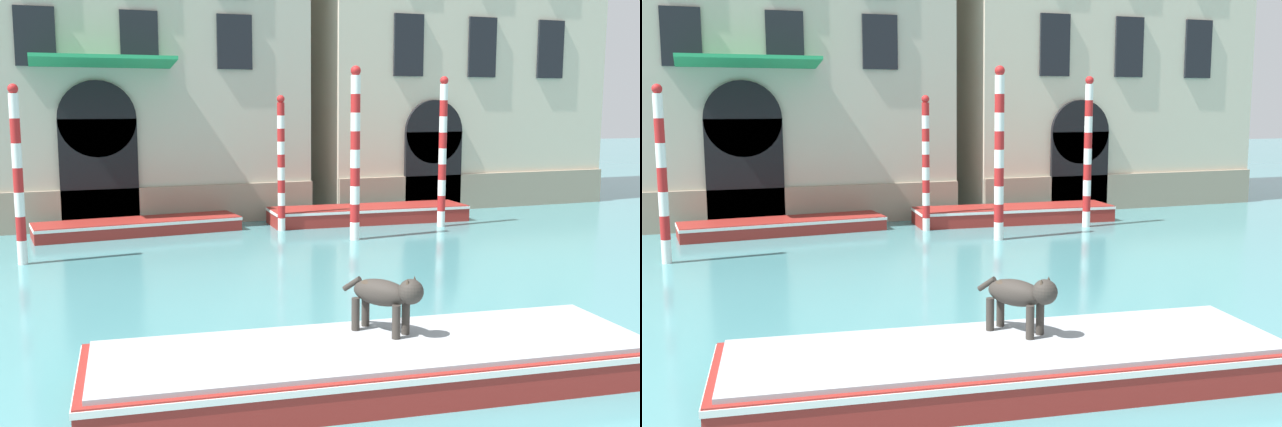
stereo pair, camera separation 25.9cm
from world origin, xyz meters
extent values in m
cube|color=#BCB29E|center=(-0.41, 23.17, 6.07)|extent=(10.46, 6.00, 12.14)
cube|color=gray|center=(-0.41, 20.12, 0.59)|extent=(10.46, 0.16, 1.18)
cube|color=black|center=(-1.66, 20.11, 1.59)|extent=(2.18, 0.14, 3.19)
cylinder|color=black|center=(-1.66, 20.11, 3.19)|extent=(2.18, 0.14, 2.18)
cube|color=black|center=(-3.20, 20.13, 5.44)|extent=(1.07, 0.10, 1.61)
cube|color=black|center=(-0.41, 20.13, 5.44)|extent=(1.07, 0.10, 1.61)
cube|color=black|center=(2.38, 20.13, 5.44)|extent=(1.07, 0.10, 1.61)
cube|color=#1E8C51|center=(-1.48, 19.47, 4.77)|extent=(3.85, 1.40, 0.29)
cube|color=gray|center=(10.98, 20.12, 0.61)|extent=(10.45, 0.16, 1.21)
cube|color=black|center=(9.18, 20.11, 1.34)|extent=(2.12, 0.14, 2.68)
cylinder|color=black|center=(9.18, 20.11, 2.68)|extent=(2.12, 0.14, 2.12)
cube|color=black|center=(8.19, 20.13, 5.50)|extent=(1.05, 0.10, 1.99)
cube|color=black|center=(10.98, 20.13, 5.50)|extent=(1.05, 0.10, 1.99)
cube|color=black|center=(13.77, 20.13, 5.50)|extent=(1.05, 0.10, 1.99)
cube|color=maroon|center=(0.70, 6.39, 0.24)|extent=(7.57, 3.00, 0.48)
cube|color=white|center=(0.70, 6.39, 0.42)|extent=(7.61, 3.03, 0.08)
cube|color=#9EA3A8|center=(0.70, 6.39, 0.51)|extent=(7.33, 2.80, 0.06)
cylinder|color=#332D28|center=(1.26, 6.61, 0.77)|extent=(0.11, 0.11, 0.45)
cylinder|color=#332D28|center=(1.05, 6.47, 0.77)|extent=(0.11, 0.11, 0.45)
cylinder|color=#332D28|center=(0.91, 7.14, 0.77)|extent=(0.11, 0.11, 0.45)
cylinder|color=#332D28|center=(0.69, 7.01, 0.77)|extent=(0.11, 0.11, 0.45)
ellipsoid|color=#332D28|center=(0.98, 6.81, 1.10)|extent=(0.77, 0.90, 0.36)
ellipsoid|color=#382D23|center=(0.91, 6.91, 1.20)|extent=(0.42, 0.45, 0.13)
sphere|color=#332D28|center=(1.23, 6.42, 1.18)|extent=(0.34, 0.34, 0.34)
cone|color=#382D23|center=(1.31, 6.47, 1.30)|extent=(0.10, 0.10, 0.14)
cone|color=#382D23|center=(1.15, 6.37, 1.30)|extent=(0.10, 0.10, 0.14)
cylinder|color=#332D28|center=(0.72, 7.20, 1.15)|extent=(0.23, 0.29, 0.24)
cube|color=maroon|center=(-0.74, 19.04, 0.20)|extent=(5.71, 1.87, 0.40)
cube|color=white|center=(-0.74, 19.04, 0.34)|extent=(5.74, 1.90, 0.08)
cube|color=#B2B7BC|center=(-0.74, 19.04, 0.18)|extent=(3.16, 1.31, 0.36)
cube|color=maroon|center=(6.16, 18.69, 0.24)|extent=(6.20, 1.95, 0.49)
cube|color=white|center=(6.16, 18.69, 0.43)|extent=(6.23, 1.98, 0.08)
cube|color=#8C7251|center=(6.16, 18.69, 0.22)|extent=(3.43, 1.38, 0.44)
cylinder|color=white|center=(4.57, 16.05, 0.24)|extent=(0.25, 0.25, 0.48)
cylinder|color=#B21E1E|center=(4.57, 16.05, 0.73)|extent=(0.25, 0.25, 0.48)
cylinder|color=white|center=(4.57, 16.05, 1.21)|extent=(0.25, 0.25, 0.48)
cylinder|color=#B21E1E|center=(4.57, 16.05, 1.69)|extent=(0.25, 0.25, 0.48)
cylinder|color=white|center=(4.57, 16.05, 2.18)|extent=(0.25, 0.25, 0.48)
cylinder|color=#B21E1E|center=(4.57, 16.05, 2.66)|extent=(0.25, 0.25, 0.48)
cylinder|color=white|center=(4.57, 16.05, 3.14)|extent=(0.25, 0.25, 0.48)
cylinder|color=#B21E1E|center=(4.57, 16.05, 3.63)|extent=(0.25, 0.25, 0.48)
cylinder|color=white|center=(4.57, 16.05, 4.11)|extent=(0.25, 0.25, 0.48)
sphere|color=#B21E1E|center=(4.57, 16.05, 4.47)|extent=(0.27, 0.27, 0.27)
cylinder|color=white|center=(7.83, 17.14, 0.23)|extent=(0.23, 0.23, 0.46)
cylinder|color=#B21E1E|center=(7.83, 17.14, 0.70)|extent=(0.23, 0.23, 0.46)
cylinder|color=white|center=(7.83, 17.14, 1.16)|extent=(0.23, 0.23, 0.46)
cylinder|color=#B21E1E|center=(7.83, 17.14, 1.62)|extent=(0.23, 0.23, 0.46)
cylinder|color=white|center=(7.83, 17.14, 2.09)|extent=(0.23, 0.23, 0.46)
cylinder|color=#B21E1E|center=(7.83, 17.14, 2.55)|extent=(0.23, 0.23, 0.46)
cylinder|color=white|center=(7.83, 17.14, 3.02)|extent=(0.23, 0.23, 0.46)
cylinder|color=#B21E1E|center=(7.83, 17.14, 3.48)|extent=(0.23, 0.23, 0.46)
cylinder|color=white|center=(7.83, 17.14, 3.95)|extent=(0.23, 0.23, 0.46)
sphere|color=#B21E1E|center=(7.83, 17.14, 4.28)|extent=(0.24, 0.24, 0.24)
cylinder|color=white|center=(3.17, 18.12, 0.18)|extent=(0.21, 0.21, 0.37)
cylinder|color=#B21E1E|center=(3.17, 18.12, 0.55)|extent=(0.21, 0.21, 0.37)
cylinder|color=white|center=(3.17, 18.12, 0.91)|extent=(0.21, 0.21, 0.37)
cylinder|color=#B21E1E|center=(3.17, 18.12, 1.28)|extent=(0.21, 0.21, 0.37)
cylinder|color=white|center=(3.17, 18.12, 1.64)|extent=(0.21, 0.21, 0.37)
cylinder|color=#B21E1E|center=(3.17, 18.12, 2.01)|extent=(0.21, 0.21, 0.37)
cylinder|color=white|center=(3.17, 18.12, 2.37)|extent=(0.21, 0.21, 0.37)
cylinder|color=#B21E1E|center=(3.17, 18.12, 2.74)|extent=(0.21, 0.21, 0.37)
cylinder|color=white|center=(3.17, 18.12, 3.10)|extent=(0.21, 0.21, 0.37)
cylinder|color=#B21E1E|center=(3.17, 18.12, 3.47)|extent=(0.21, 0.21, 0.37)
sphere|color=#B21E1E|center=(3.17, 18.12, 3.75)|extent=(0.22, 0.22, 0.22)
cylinder|color=white|center=(-3.72, 15.86, 0.27)|extent=(0.22, 0.22, 0.55)
cylinder|color=#B21E1E|center=(-3.72, 15.86, 0.82)|extent=(0.22, 0.22, 0.55)
cylinder|color=white|center=(-3.72, 15.86, 1.37)|extent=(0.22, 0.22, 0.55)
cylinder|color=#B21E1E|center=(-3.72, 15.86, 1.92)|extent=(0.22, 0.22, 0.55)
cylinder|color=white|center=(-3.72, 15.86, 2.47)|extent=(0.22, 0.22, 0.55)
cylinder|color=#B21E1E|center=(-3.72, 15.86, 3.02)|extent=(0.22, 0.22, 0.55)
cylinder|color=white|center=(-3.72, 15.86, 3.57)|extent=(0.22, 0.22, 0.55)
sphere|color=#B21E1E|center=(-3.72, 15.86, 3.94)|extent=(0.23, 0.23, 0.23)
camera|label=1|loc=(-3.26, -2.12, 3.63)|focal=42.00mm
camera|label=2|loc=(-3.01, -2.20, 3.63)|focal=42.00mm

